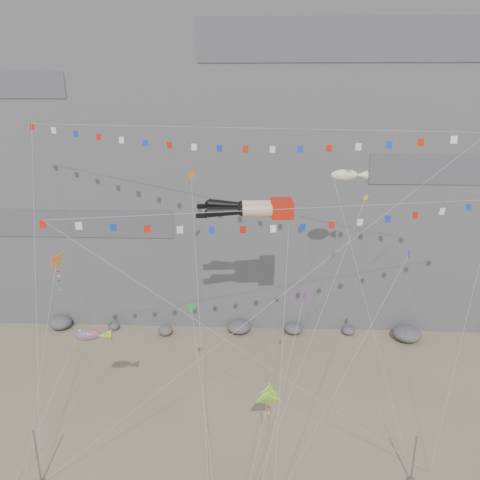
{
  "coord_description": "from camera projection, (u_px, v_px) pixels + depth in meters",
  "views": [
    {
      "loc": [
        2.0,
        -29.18,
        25.4
      ],
      "look_at": [
        0.43,
        9.0,
        13.24
      ],
      "focal_mm": 35.0,
      "sensor_mm": 36.0,
      "label": 1
    }
  ],
  "objects": [
    {
      "name": "anchor_pole_left",
      "position": [
        37.0,
        457.0,
        31.12
      ],
      "size": [
        0.12,
        0.12,
        4.32
      ],
      "primitive_type": "cylinder",
      "color": "slate",
      "rests_on": "ground"
    },
    {
      "name": "flag_banner_lower",
      "position": [
        289.0,
        209.0,
        34.42
      ],
      "size": [
        33.52,
        10.95,
        20.97
      ],
      "color": "red",
      "rests_on": "ground"
    },
    {
      "name": "fish_windsock",
      "position": [
        88.0,
        335.0,
        34.37
      ],
      "size": [
        5.68,
        6.31,
        10.65
      ],
      "color": "#FC3D0C",
      "rests_on": "ground"
    },
    {
      "name": "harlequin_kite",
      "position": [
        56.0,
        261.0,
        34.98
      ],
      "size": [
        1.88,
        8.02,
        15.02
      ],
      "color": "red",
      "rests_on": "ground"
    },
    {
      "name": "blimp_windsock",
      "position": [
        344.0,
        176.0,
        38.59
      ],
      "size": [
        5.75,
        11.42,
        21.94
      ],
      "color": "#EDE6C2",
      "rests_on": "ground"
    },
    {
      "name": "delta_kite",
      "position": [
        269.0,
        397.0,
        32.36
      ],
      "size": [
        3.0,
        6.0,
        7.85
      ],
      "color": "#E7BA0B",
      "rests_on": "ground"
    },
    {
      "name": "talus_boulders",
      "position": [
        239.0,
        327.0,
        51.57
      ],
      "size": [
        60.0,
        3.0,
        1.2
      ],
      "primitive_type": null,
      "color": "#59595E",
      "rests_on": "ground"
    },
    {
      "name": "small_kite_d",
      "position": [
        362.0,
        206.0,
        38.28
      ],
      "size": [
        9.75,
        15.03,
        24.15
      ],
      "color": "yellow",
      "rests_on": "ground"
    },
    {
      "name": "anchor_pole_right",
      "position": [
        414.0,
        459.0,
        31.38
      ],
      "size": [
        0.12,
        0.12,
        3.71
      ],
      "primitive_type": "cylinder",
      "color": "slate",
      "rests_on": "ground"
    },
    {
      "name": "small_kite_a",
      "position": [
        191.0,
        180.0,
        38.94
      ],
      "size": [
        3.56,
        16.63,
        24.75
      ],
      "color": "orange",
      "rests_on": "ground"
    },
    {
      "name": "flag_banner_upper",
      "position": [
        232.0,
        128.0,
        37.34
      ],
      "size": [
        36.57,
        17.86,
        29.17
      ],
      "color": "red",
      "rests_on": "ground"
    },
    {
      "name": "small_kite_c",
      "position": [
        191.0,
        309.0,
        34.21
      ],
      "size": [
        3.19,
        8.92,
        13.44
      ],
      "color": "green",
      "rests_on": "ground"
    },
    {
      "name": "small_kite_e",
      "position": [
        407.0,
        259.0,
        34.39
      ],
      "size": [
        10.15,
        9.44,
        19.02
      ],
      "color": "#1438B5",
      "rests_on": "ground"
    },
    {
      "name": "ground",
      "position": [
        229.0,
        441.0,
        35.56
      ],
      "size": [
        120.0,
        120.0,
        0.0
      ],
      "primitive_type": "plane",
      "color": "gray",
      "rests_on": "ground"
    },
    {
      "name": "legs_kite",
      "position": [
        255.0,
        208.0,
        37.61
      ],
      "size": [
        7.83,
        16.37,
        22.27
      ],
      "rotation": [
        0.0,
        0.0,
        0.06
      ],
      "color": "red",
      "rests_on": "ground"
    },
    {
      "name": "small_kite_b",
      "position": [
        303.0,
        300.0,
        35.32
      ],
      "size": [
        4.02,
        9.62,
        14.16
      ],
      "color": "#AF21C4",
      "rests_on": "ground"
    },
    {
      "name": "cliff",
      "position": [
        244.0,
        95.0,
        58.45
      ],
      "size": [
        80.0,
        28.0,
        50.0
      ],
      "primitive_type": "cube",
      "color": "slate",
      "rests_on": "ground"
    }
  ]
}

